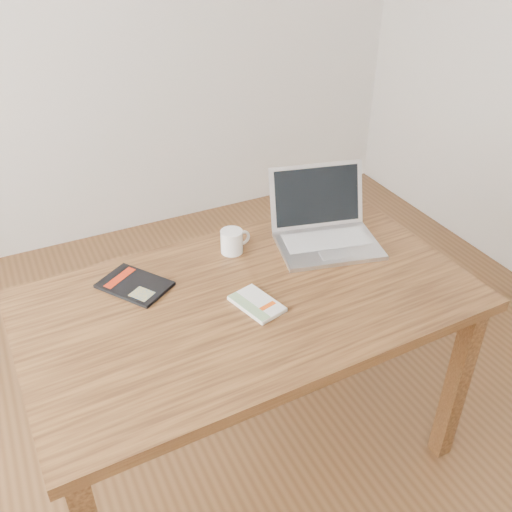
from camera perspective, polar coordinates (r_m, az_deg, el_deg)
name	(u,v)px	position (r m, az deg, el deg)	size (l,w,h in m)	color
room	(183,144)	(1.29, -7.32, 11.03)	(4.04, 4.04, 2.70)	brown
desk	(250,318)	(1.85, -0.57, -6.21)	(1.43, 0.85, 0.75)	#58351A
white_guidebook	(257,304)	(1.75, 0.07, -4.81)	(0.14, 0.19, 0.01)	beige
black_guidebook	(135,285)	(1.87, -12.05, -2.84)	(0.24, 0.26, 0.01)	black
laptop	(324,227)	(2.06, 6.83, 2.87)	(0.41, 0.39, 0.24)	silver
coffee_mug	(232,241)	(1.98, -2.37, 1.53)	(0.11, 0.08, 0.08)	white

